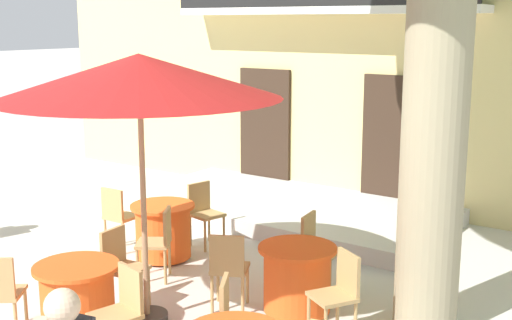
{
  "coord_description": "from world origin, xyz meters",
  "views": [
    {
      "loc": [
        5.76,
        -5.34,
        3.16
      ],
      "look_at": [
        0.52,
        2.0,
        1.3
      ],
      "focal_mm": 47.25,
      "sensor_mm": 36.0,
      "label": 1
    }
  ],
  "objects_px": {
    "cafe_chair_far_side_0": "(229,266)",
    "cafe_chair_far_side_1": "(339,290)",
    "cafe_chair_near_tree_0": "(122,308)",
    "cafe_table_front": "(163,231)",
    "cafe_chair_front_0": "(203,210)",
    "cafe_chair_front_2": "(159,239)",
    "cafe_chair_middle_1": "(236,320)",
    "cafe_table_far_side": "(297,278)",
    "cafe_umbrella": "(139,77)",
    "cafe_table_near_tree": "(78,299)",
    "cafe_chair_near_tree_1": "(121,263)",
    "cafe_chair_front_1": "(118,214)",
    "cafe_chair_far_side_2": "(316,246)"
  },
  "relations": [
    {
      "from": "cafe_chair_near_tree_1",
      "to": "cafe_chair_far_side_1",
      "type": "distance_m",
      "value": 2.46
    },
    {
      "from": "cafe_chair_front_1",
      "to": "cafe_chair_far_side_1",
      "type": "xyz_separation_m",
      "value": [
        3.82,
        -0.61,
        0.0
      ]
    },
    {
      "from": "cafe_chair_near_tree_0",
      "to": "cafe_chair_far_side_2",
      "type": "relative_size",
      "value": 1.0
    },
    {
      "from": "cafe_chair_far_side_0",
      "to": "cafe_chair_far_side_1",
      "type": "bearing_deg",
      "value": 4.54
    },
    {
      "from": "cafe_chair_front_1",
      "to": "cafe_chair_front_2",
      "type": "bearing_deg",
      "value": -20.87
    },
    {
      "from": "cafe_chair_front_0",
      "to": "cafe_chair_near_tree_0",
      "type": "bearing_deg",
      "value": -63.1
    },
    {
      "from": "cafe_chair_front_2",
      "to": "cafe_chair_far_side_1",
      "type": "relative_size",
      "value": 1.0
    },
    {
      "from": "cafe_chair_near_tree_1",
      "to": "cafe_chair_middle_1",
      "type": "height_order",
      "value": "same"
    },
    {
      "from": "cafe_table_near_tree",
      "to": "cafe_chair_middle_1",
      "type": "height_order",
      "value": "cafe_chair_middle_1"
    },
    {
      "from": "cafe_table_front",
      "to": "cafe_chair_far_side_1",
      "type": "distance_m",
      "value": 3.16
    },
    {
      "from": "cafe_chair_front_0",
      "to": "cafe_chair_front_2",
      "type": "bearing_deg",
      "value": -73.26
    },
    {
      "from": "cafe_chair_near_tree_1",
      "to": "cafe_chair_far_side_0",
      "type": "xyz_separation_m",
      "value": [
        1.04,
        0.62,
        0.0
      ]
    },
    {
      "from": "cafe_chair_far_side_2",
      "to": "cafe_table_near_tree",
      "type": "bearing_deg",
      "value": -117.87
    },
    {
      "from": "cafe_table_front",
      "to": "cafe_table_near_tree",
      "type": "bearing_deg",
      "value": -68.26
    },
    {
      "from": "cafe_chair_near_tree_0",
      "to": "cafe_chair_near_tree_1",
      "type": "bearing_deg",
      "value": 137.16
    },
    {
      "from": "cafe_chair_middle_1",
      "to": "cafe_table_front",
      "type": "bearing_deg",
      "value": 144.91
    },
    {
      "from": "cafe_chair_middle_1",
      "to": "cafe_chair_far_side_0",
      "type": "bearing_deg",
      "value": 130.61
    },
    {
      "from": "cafe_table_front",
      "to": "cafe_table_far_side",
      "type": "distance_m",
      "value": 2.42
    },
    {
      "from": "cafe_table_near_tree",
      "to": "cafe_chair_near_tree_0",
      "type": "distance_m",
      "value": 0.77
    },
    {
      "from": "cafe_chair_near_tree_1",
      "to": "cafe_umbrella",
      "type": "xyz_separation_m",
      "value": [
        0.47,
        -0.08,
        2.08
      ]
    },
    {
      "from": "cafe_table_front",
      "to": "cafe_umbrella",
      "type": "bearing_deg",
      "value": -52.02
    },
    {
      "from": "cafe_chair_near_tree_1",
      "to": "cafe_chair_front_1",
      "type": "relative_size",
      "value": 1.0
    },
    {
      "from": "cafe_chair_front_2",
      "to": "cafe_table_far_side",
      "type": "bearing_deg",
      "value": 5.18
    },
    {
      "from": "cafe_chair_front_0",
      "to": "cafe_chair_far_side_0",
      "type": "bearing_deg",
      "value": -43.2
    },
    {
      "from": "cafe_table_far_side",
      "to": "cafe_umbrella",
      "type": "distance_m",
      "value": 2.76
    },
    {
      "from": "cafe_table_near_tree",
      "to": "cafe_chair_near_tree_1",
      "type": "height_order",
      "value": "cafe_chair_near_tree_1"
    },
    {
      "from": "cafe_chair_middle_1",
      "to": "cafe_chair_far_side_2",
      "type": "bearing_deg",
      "value": 101.66
    },
    {
      "from": "cafe_chair_front_0",
      "to": "cafe_chair_front_1",
      "type": "bearing_deg",
      "value": -133.96
    },
    {
      "from": "cafe_umbrella",
      "to": "cafe_chair_front_0",
      "type": "bearing_deg",
      "value": 115.97
    },
    {
      "from": "cafe_chair_middle_1",
      "to": "cafe_chair_far_side_0",
      "type": "distance_m",
      "value": 1.37
    },
    {
      "from": "cafe_chair_near_tree_0",
      "to": "cafe_chair_front_2",
      "type": "bearing_deg",
      "value": 123.78
    },
    {
      "from": "cafe_chair_front_0",
      "to": "cafe_chair_front_2",
      "type": "xyz_separation_m",
      "value": [
        0.4,
        -1.33,
        0.0
      ]
    },
    {
      "from": "cafe_chair_near_tree_1",
      "to": "cafe_chair_far_side_2",
      "type": "relative_size",
      "value": 1.0
    },
    {
      "from": "cafe_chair_far_side_1",
      "to": "cafe_umbrella",
      "type": "xyz_separation_m",
      "value": [
        -1.88,
        -0.81,
        2.08
      ]
    },
    {
      "from": "cafe_chair_near_tree_0",
      "to": "cafe_table_front",
      "type": "bearing_deg",
      "value": 125.41
    },
    {
      "from": "cafe_table_near_tree",
      "to": "cafe_chair_far_side_0",
      "type": "bearing_deg",
      "value": 56.94
    },
    {
      "from": "cafe_chair_front_0",
      "to": "cafe_table_far_side",
      "type": "relative_size",
      "value": 1.05
    },
    {
      "from": "cafe_chair_far_side_2",
      "to": "cafe_chair_near_tree_0",
      "type": "bearing_deg",
      "value": -102.51
    },
    {
      "from": "cafe_chair_middle_1",
      "to": "cafe_chair_front_2",
      "type": "height_order",
      "value": "same"
    },
    {
      "from": "cafe_table_far_side",
      "to": "cafe_chair_far_side_0",
      "type": "relative_size",
      "value": 0.95
    },
    {
      "from": "cafe_chair_far_side_1",
      "to": "cafe_chair_near_tree_1",
      "type": "bearing_deg",
      "value": -162.84
    },
    {
      "from": "cafe_table_front",
      "to": "cafe_umbrella",
      "type": "distance_m",
      "value": 2.95
    },
    {
      "from": "cafe_chair_near_tree_1",
      "to": "cafe_chair_middle_1",
      "type": "bearing_deg",
      "value": -12.18
    },
    {
      "from": "cafe_table_far_side",
      "to": "cafe_chair_front_2",
      "type": "bearing_deg",
      "value": -174.82
    },
    {
      "from": "cafe_chair_middle_1",
      "to": "cafe_chair_far_side_1",
      "type": "height_order",
      "value": "same"
    },
    {
      "from": "cafe_chair_middle_1",
      "to": "cafe_chair_front_0",
      "type": "distance_m",
      "value": 3.66
    },
    {
      "from": "cafe_chair_front_2",
      "to": "cafe_chair_far_side_0",
      "type": "relative_size",
      "value": 1.0
    },
    {
      "from": "cafe_chair_near_tree_0",
      "to": "cafe_chair_front_2",
      "type": "relative_size",
      "value": 1.0
    },
    {
      "from": "cafe_chair_near_tree_0",
      "to": "cafe_chair_middle_1",
      "type": "bearing_deg",
      "value": 22.11
    },
    {
      "from": "cafe_table_front",
      "to": "cafe_chair_near_tree_0",
      "type": "bearing_deg",
      "value": -54.59
    }
  ]
}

